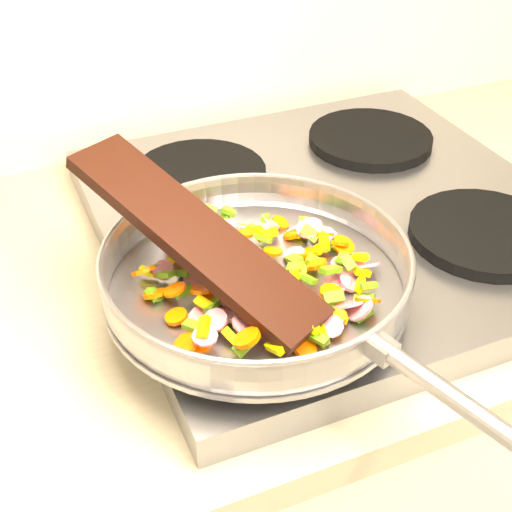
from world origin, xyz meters
name	(u,v)px	position (x,y,z in m)	size (l,w,h in m)	color
cooktop	(332,219)	(-0.70, 1.67, 0.92)	(0.60, 0.60, 0.04)	#939399
grate_fl	(283,288)	(-0.84, 1.52, 0.95)	(0.19, 0.19, 0.02)	black
grate_fr	(485,233)	(-0.56, 1.52, 0.95)	(0.19, 0.19, 0.02)	black
grate_bl	(200,174)	(-0.84, 1.81, 0.95)	(0.19, 0.19, 0.02)	black
grate_br	(370,139)	(-0.56, 1.81, 0.95)	(0.19, 0.19, 0.02)	black
saute_pan	(257,270)	(-0.87, 1.52, 0.99)	(0.37, 0.53, 0.05)	#9E9EA5
vegetable_heap	(262,276)	(-0.87, 1.52, 0.98)	(0.27, 0.27, 0.04)	#F7EC02
wooden_spatula	(195,235)	(-0.93, 1.55, 1.03)	(0.33, 0.07, 0.02)	black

